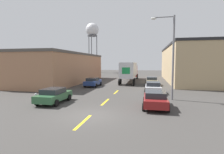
{
  "coord_description": "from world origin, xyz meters",
  "views": [
    {
      "loc": [
        4.09,
        -11.91,
        3.84
      ],
      "look_at": [
        -0.77,
        11.47,
        1.9
      ],
      "focal_mm": 28.0,
      "sensor_mm": 36.0,
      "label": 1
    }
  ],
  "objects_px": {
    "parked_car_left_near": "(54,95)",
    "parked_car_right_far": "(152,81)",
    "parked_car_right_mid": "(153,87)",
    "fire_hydrant": "(36,98)",
    "parked_car_right_near": "(155,99)",
    "parked_car_left_far": "(93,82)",
    "street_lamp": "(171,52)",
    "semi_truck": "(130,70)",
    "water_tower": "(92,30)"
  },
  "relations": [
    {
      "from": "water_tower",
      "to": "semi_truck",
      "type": "bearing_deg",
      "value": -59.69
    },
    {
      "from": "semi_truck",
      "to": "fire_hydrant",
      "type": "xyz_separation_m",
      "value": [
        -7.01,
        -21.1,
        -1.94
      ]
    },
    {
      "from": "parked_car_right_near",
      "to": "water_tower",
      "type": "bearing_deg",
      "value": 113.45
    },
    {
      "from": "semi_truck",
      "to": "parked_car_right_near",
      "type": "distance_m",
      "value": 21.36
    },
    {
      "from": "parked_car_right_far",
      "to": "street_lamp",
      "type": "height_order",
      "value": "street_lamp"
    },
    {
      "from": "parked_car_left_near",
      "to": "street_lamp",
      "type": "relative_size",
      "value": 0.48
    },
    {
      "from": "parked_car_right_mid",
      "to": "fire_hydrant",
      "type": "height_order",
      "value": "parked_car_right_mid"
    },
    {
      "from": "semi_truck",
      "to": "parked_car_right_near",
      "type": "bearing_deg",
      "value": -79.1
    },
    {
      "from": "parked_car_right_mid",
      "to": "parked_car_left_near",
      "type": "bearing_deg",
      "value": -141.2
    },
    {
      "from": "semi_truck",
      "to": "parked_car_right_mid",
      "type": "relative_size",
      "value": 3.75
    },
    {
      "from": "parked_car_right_far",
      "to": "parked_car_right_mid",
      "type": "bearing_deg",
      "value": -90.0
    },
    {
      "from": "semi_truck",
      "to": "street_lamp",
      "type": "distance_m",
      "value": 18.35
    },
    {
      "from": "parked_car_right_near",
      "to": "parked_car_right_mid",
      "type": "xyz_separation_m",
      "value": [
        0.0,
        7.45,
        0.0
      ]
    },
    {
      "from": "parked_car_right_far",
      "to": "street_lamp",
      "type": "distance_m",
      "value": 12.75
    },
    {
      "from": "parked_car_left_far",
      "to": "street_lamp",
      "type": "relative_size",
      "value": 0.48
    },
    {
      "from": "semi_truck",
      "to": "parked_car_left_far",
      "type": "distance_m",
      "value": 10.44
    },
    {
      "from": "street_lamp",
      "to": "parked_car_left_near",
      "type": "bearing_deg",
      "value": -160.92
    },
    {
      "from": "parked_car_left_near",
      "to": "parked_car_left_far",
      "type": "height_order",
      "value": "same"
    },
    {
      "from": "parked_car_right_mid",
      "to": "fire_hydrant",
      "type": "xyz_separation_m",
      "value": [
        -11.33,
        -7.69,
        -0.3
      ]
    },
    {
      "from": "parked_car_right_far",
      "to": "street_lamp",
      "type": "xyz_separation_m",
      "value": [
        1.59,
        -11.93,
        4.21
      ]
    },
    {
      "from": "parked_car_right_mid",
      "to": "parked_car_left_far",
      "type": "bearing_deg",
      "value": 154.73
    },
    {
      "from": "semi_truck",
      "to": "water_tower",
      "type": "height_order",
      "value": "water_tower"
    },
    {
      "from": "parked_car_right_far",
      "to": "fire_hydrant",
      "type": "bearing_deg",
      "value": -125.57
    },
    {
      "from": "parked_car_left_near",
      "to": "water_tower",
      "type": "relative_size",
      "value": 0.21
    },
    {
      "from": "parked_car_left_near",
      "to": "fire_hydrant",
      "type": "height_order",
      "value": "parked_car_left_near"
    },
    {
      "from": "parked_car_left_near",
      "to": "street_lamp",
      "type": "distance_m",
      "value": 12.42
    },
    {
      "from": "street_lamp",
      "to": "fire_hydrant",
      "type": "height_order",
      "value": "street_lamp"
    },
    {
      "from": "parked_car_left_near",
      "to": "parked_car_right_near",
      "type": "height_order",
      "value": "same"
    },
    {
      "from": "parked_car_right_near",
      "to": "street_lamp",
      "type": "height_order",
      "value": "street_lamp"
    },
    {
      "from": "parked_car_right_near",
      "to": "parked_car_left_far",
      "type": "distance_m",
      "value": 15.2
    },
    {
      "from": "parked_car_left_near",
      "to": "parked_car_right_far",
      "type": "height_order",
      "value": "same"
    },
    {
      "from": "semi_truck",
      "to": "parked_car_right_near",
      "type": "xyz_separation_m",
      "value": [
        4.32,
        -20.86,
        -1.63
      ]
    },
    {
      "from": "semi_truck",
      "to": "parked_car_left_far",
      "type": "xyz_separation_m",
      "value": [
        -5.13,
        -8.95,
        -1.63
      ]
    },
    {
      "from": "parked_car_left_far",
      "to": "water_tower",
      "type": "distance_m",
      "value": 45.27
    },
    {
      "from": "parked_car_left_far",
      "to": "water_tower",
      "type": "bearing_deg",
      "value": 108.14
    },
    {
      "from": "parked_car_left_near",
      "to": "parked_car_right_far",
      "type": "relative_size",
      "value": 1.0
    },
    {
      "from": "parked_car_right_mid",
      "to": "parked_car_right_near",
      "type": "bearing_deg",
      "value": -90.0
    },
    {
      "from": "parked_car_right_mid",
      "to": "water_tower",
      "type": "height_order",
      "value": "water_tower"
    },
    {
      "from": "water_tower",
      "to": "street_lamp",
      "type": "distance_m",
      "value": 55.48
    },
    {
      "from": "semi_truck",
      "to": "water_tower",
      "type": "distance_m",
      "value": 39.0
    },
    {
      "from": "water_tower",
      "to": "parked_car_right_near",
      "type": "bearing_deg",
      "value": -66.55
    },
    {
      "from": "parked_car_right_far",
      "to": "parked_car_right_mid",
      "type": "height_order",
      "value": "same"
    },
    {
      "from": "semi_truck",
      "to": "fire_hydrant",
      "type": "distance_m",
      "value": 22.32
    },
    {
      "from": "parked_car_right_mid",
      "to": "street_lamp",
      "type": "distance_m",
      "value": 5.87
    },
    {
      "from": "parked_car_right_near",
      "to": "parked_car_left_far",
      "type": "height_order",
      "value": "same"
    },
    {
      "from": "semi_truck",
      "to": "parked_car_left_far",
      "type": "height_order",
      "value": "semi_truck"
    },
    {
      "from": "parked_car_right_near",
      "to": "parked_car_right_far",
      "type": "xyz_separation_m",
      "value": [
        0.0,
        15.6,
        0.0
      ]
    },
    {
      "from": "parked_car_right_far",
      "to": "parked_car_left_far",
      "type": "xyz_separation_m",
      "value": [
        -9.45,
        -3.69,
        0.0
      ]
    },
    {
      "from": "parked_car_left_near",
      "to": "parked_car_right_mid",
      "type": "distance_m",
      "value": 12.12
    },
    {
      "from": "semi_truck",
      "to": "street_lamp",
      "type": "height_order",
      "value": "street_lamp"
    }
  ]
}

